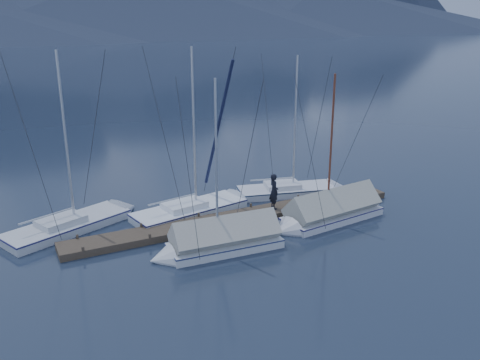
% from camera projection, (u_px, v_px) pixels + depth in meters
% --- Properties ---
extents(ground, '(1000.00, 1000.00, 0.00)m').
position_uv_depth(ground, '(259.00, 235.00, 24.48)').
color(ground, black).
rests_on(ground, ground).
extents(dock, '(18.00, 1.50, 0.54)m').
position_uv_depth(dock, '(240.00, 219.00, 26.15)').
color(dock, '#382D23').
rests_on(dock, ground).
extents(mooring_posts, '(15.12, 1.52, 0.35)m').
position_uv_depth(mooring_posts, '(231.00, 216.00, 25.86)').
color(mooring_posts, '#382D23').
rests_on(mooring_posts, ground).
extents(sailboat_open_left, '(7.40, 4.61, 9.49)m').
position_uv_depth(sailboat_open_left, '(84.00, 222.00, 25.59)').
color(sailboat_open_left, silver).
rests_on(sailboat_open_left, ground).
extents(sailboat_open_mid, '(7.45, 3.48, 9.52)m').
position_uv_depth(sailboat_open_mid, '(204.00, 208.00, 27.46)').
color(sailboat_open_mid, white).
rests_on(sailboat_open_mid, ground).
extents(sailboat_open_right, '(6.92, 3.43, 8.82)m').
position_uv_depth(sailboat_open_right, '(300.00, 190.00, 30.22)').
color(sailboat_open_right, silver).
rests_on(sailboat_open_right, ground).
extents(sailboat_covered_near, '(6.58, 2.88, 8.31)m').
position_uv_depth(sailboat_covered_near, '(325.00, 214.00, 25.91)').
color(sailboat_covered_near, silver).
rests_on(sailboat_covered_near, ground).
extents(sailboat_covered_far, '(6.11, 2.56, 8.44)m').
position_uv_depth(sailboat_covered_far, '(215.00, 243.00, 22.63)').
color(sailboat_covered_far, silver).
rests_on(sailboat_covered_far, ground).
extents(person, '(0.55, 0.75, 1.90)m').
position_uv_depth(person, '(274.00, 191.00, 26.61)').
color(person, black).
rests_on(person, dock).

